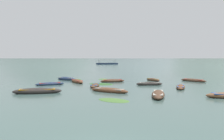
# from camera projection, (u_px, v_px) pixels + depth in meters

# --- Properties ---
(ground_plane) EXTENTS (6000.00, 6000.00, 0.00)m
(ground_plane) POSITION_uv_depth(u_px,v_px,m) (124.00, 58.00, 1502.70)
(ground_plane) COLOR #425B56
(mountain_1) EXTENTS (1430.98, 1430.98, 419.95)m
(mountain_1) POSITION_uv_depth(u_px,v_px,m) (46.00, 39.00, 2524.68)
(mountain_1) COLOR #4C5B56
(mountain_1) RESTS_ON ground
(mountain_2) EXTENTS (975.37, 975.37, 392.15)m
(mountain_2) POSITION_uv_depth(u_px,v_px,m) (133.00, 38.00, 2199.19)
(mountain_2) COLOR slate
(mountain_2) RESTS_ON ground
(mountain_3) EXTENTS (1143.18, 1143.18, 449.19)m
(mountain_3) POSITION_uv_depth(u_px,v_px,m) (209.00, 36.00, 2340.96)
(mountain_3) COLOR slate
(mountain_3) RESTS_ON ground
(rowboat_0) EXTENTS (1.75, 4.38, 0.57)m
(rowboat_0) POSITION_uv_depth(u_px,v_px,m) (158.00, 94.00, 19.64)
(rowboat_0) COLOR #4C3323
(rowboat_0) RESTS_ON ground
(rowboat_1) EXTENTS (1.08, 3.23, 0.43)m
(rowboat_1) POSITION_uv_depth(u_px,v_px,m) (95.00, 85.00, 26.23)
(rowboat_1) COLOR #4C3323
(rowboat_1) RESTS_ON ground
(rowboat_2) EXTENTS (2.16, 3.04, 0.49)m
(rowboat_2) POSITION_uv_depth(u_px,v_px,m) (153.00, 80.00, 32.83)
(rowboat_2) COLOR #4C3323
(rowboat_2) RESTS_ON ground
(rowboat_4) EXTENTS (4.66, 2.21, 0.64)m
(rowboat_4) POSITION_uv_depth(u_px,v_px,m) (37.00, 91.00, 21.36)
(rowboat_4) COLOR #2D2826
(rowboat_4) RESTS_ON ground
(rowboat_5) EXTENTS (1.80, 3.70, 0.46)m
(rowboat_5) POSITION_uv_depth(u_px,v_px,m) (181.00, 87.00, 24.88)
(rowboat_5) COLOR brown
(rowboat_5) RESTS_ON ground
(rowboat_6) EXTENTS (3.41, 3.39, 0.49)m
(rowboat_6) POSITION_uv_depth(u_px,v_px,m) (193.00, 80.00, 32.00)
(rowboat_6) COLOR #4C3323
(rowboat_6) RESTS_ON ground
(rowboat_7) EXTENTS (4.17, 2.83, 0.53)m
(rowboat_7) POSITION_uv_depth(u_px,v_px,m) (109.00, 90.00, 22.16)
(rowboat_7) COLOR brown
(rowboat_7) RESTS_ON ground
(rowboat_8) EXTENTS (3.61, 2.16, 0.50)m
(rowboat_8) POSITION_uv_depth(u_px,v_px,m) (112.00, 81.00, 31.30)
(rowboat_8) COLOR #4C3323
(rowboat_8) RESTS_ON ground
(rowboat_9) EXTENTS (3.56, 2.69, 0.58)m
(rowboat_9) POSITION_uv_depth(u_px,v_px,m) (66.00, 79.00, 34.07)
(rowboat_9) COLOR navy
(rowboat_9) RESTS_ON ground
(rowboat_10) EXTENTS (3.47, 2.45, 0.43)m
(rowboat_10) POSITION_uv_depth(u_px,v_px,m) (50.00, 84.00, 27.82)
(rowboat_10) COLOR navy
(rowboat_10) RESTS_ON ground
(rowboat_11) EXTENTS (3.38, 1.44, 0.50)m
(rowboat_11) POSITION_uv_depth(u_px,v_px,m) (149.00, 84.00, 27.74)
(rowboat_11) COLOR #2D2826
(rowboat_11) RESTS_ON ground
(rowboat_12) EXTENTS (2.74, 3.63, 0.55)m
(rowboat_12) POSITION_uv_depth(u_px,v_px,m) (77.00, 81.00, 30.52)
(rowboat_12) COLOR brown
(rowboat_12) RESTS_ON ground
(ferry_1) EXTENTS (10.97, 6.66, 2.54)m
(ferry_1) POSITION_uv_depth(u_px,v_px,m) (107.00, 63.00, 112.79)
(ferry_1) COLOR navy
(ferry_1) RESTS_ON ground
(weed_patch_1) EXTENTS (3.13, 3.31, 0.14)m
(weed_patch_1) POSITION_uv_depth(u_px,v_px,m) (73.00, 80.00, 34.48)
(weed_patch_1) COLOR #38662D
(weed_patch_1) RESTS_ON ground
(weed_patch_2) EXTENTS (3.96, 3.52, 0.14)m
(weed_patch_2) POSITION_uv_depth(u_px,v_px,m) (101.00, 84.00, 28.71)
(weed_patch_2) COLOR #2D5628
(weed_patch_2) RESTS_ON ground
(weed_patch_3) EXTENTS (3.20, 2.85, 0.14)m
(weed_patch_3) POSITION_uv_depth(u_px,v_px,m) (114.00, 100.00, 17.81)
(weed_patch_3) COLOR #477033
(weed_patch_3) RESTS_ON ground
(weed_patch_4) EXTENTS (1.93, 1.98, 0.14)m
(weed_patch_4) POSITION_uv_depth(u_px,v_px,m) (103.00, 79.00, 35.33)
(weed_patch_4) COLOR #477033
(weed_patch_4) RESTS_ON ground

